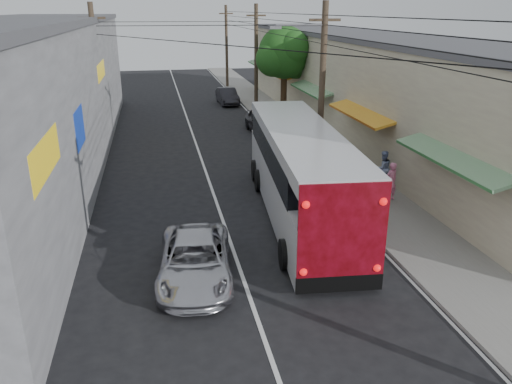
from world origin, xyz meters
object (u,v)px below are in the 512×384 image
jeepney (195,260)px  parked_car_mid (264,121)px  coach_bus (299,171)px  pedestrian_near (391,181)px  pedestrian_far (383,168)px  parked_car_far (227,96)px  parked_suv (302,160)px

jeepney → parked_car_mid: size_ratio=1.00×
coach_bus → jeepney: size_ratio=2.66×
parked_car_mid → jeepney: bearing=-110.5°
pedestrian_near → pedestrian_far: (0.49, 1.81, -0.01)m
jeepney → parked_car_far: (5.20, 28.81, 0.03)m
coach_bus → parked_car_far: bearing=93.4°
parked_suv → parked_car_mid: bearing=85.2°
parked_car_far → coach_bus: bearing=-94.3°
jeepney → parked_car_far: size_ratio=1.13×
jeepney → parked_suv: bearing=61.2°
coach_bus → parked_car_far: (0.79, 24.58, -1.13)m
jeepney → parked_car_mid: 18.92m
parked_suv → pedestrian_far: size_ratio=4.01×
coach_bus → jeepney: (-4.41, -4.22, -1.16)m
parked_car_far → jeepney: bearing=-102.7°
coach_bus → parked_car_mid: coach_bus is taller
coach_bus → jeepney: bearing=-131.0°
parked_car_far → pedestrian_near: (3.31, -24.09, 0.26)m
parked_suv → parked_car_mid: size_ratio=1.40×
parked_car_mid → parked_car_far: bearing=92.2°
parked_car_mid → pedestrian_near: bearing=-81.3°
parked_car_mid → parked_car_far: size_ratio=1.12×
jeepney → parked_car_far: parked_car_far is taller
parked_suv → parked_car_mid: 9.51m
pedestrian_far → parked_suv: bearing=-34.7°
parked_car_far → pedestrian_near: size_ratio=2.50×
jeepney → parked_suv: size_ratio=0.72×
parked_car_mid → parked_suv: bearing=-93.3°
parked_car_mid → pedestrian_near: (2.51, -13.22, 0.16)m
pedestrian_far → parked_car_mid: bearing=-79.4°
pedestrian_far → coach_bus: bearing=22.5°
parked_car_mid → pedestrian_near: pedestrian_near is taller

